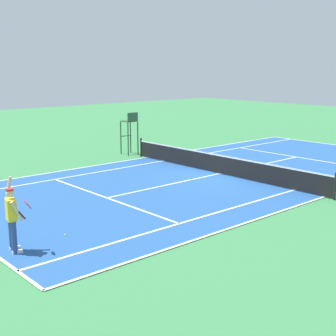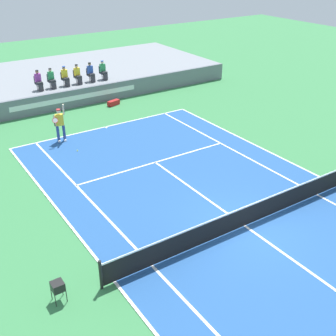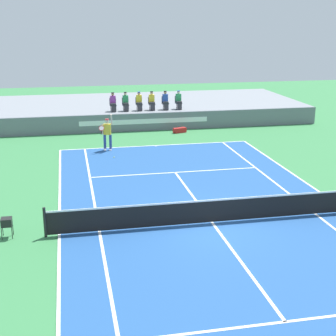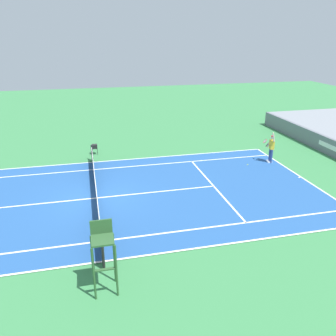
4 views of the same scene
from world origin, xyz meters
name	(u,v)px [view 1 (image 1 of 4)]	position (x,y,z in m)	size (l,w,h in m)	color
ground_plane	(219,174)	(0.00, 0.00, 0.00)	(80.00, 80.00, 0.00)	#387F47
court	(219,174)	(0.00, 0.00, 0.01)	(11.08, 23.88, 0.03)	#235193
net	(219,163)	(0.00, 0.00, 0.52)	(11.98, 0.10, 1.07)	black
tennis_player	(12,218)	(-2.84, 11.39, 0.99)	(0.82, 0.61, 2.08)	navy
tennis_ball	(65,235)	(-2.65, 9.72, 0.03)	(0.07, 0.07, 0.07)	#D1E533
umpire_chair	(130,128)	(6.96, 0.00, 1.56)	(0.77, 0.77, 2.44)	#2D562D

